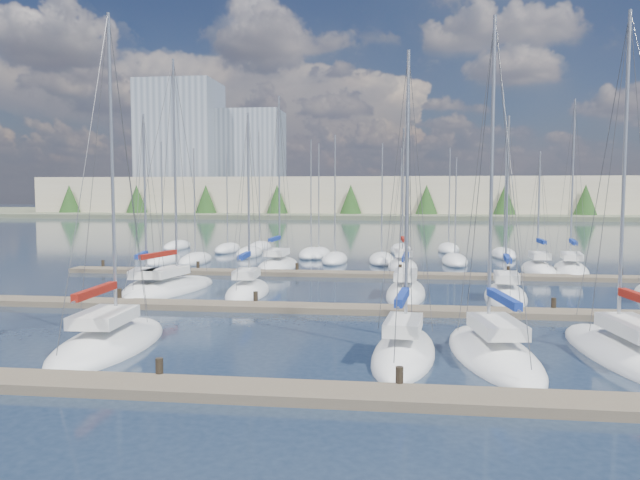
# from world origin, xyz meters

# --- Properties ---
(ground) EXTENTS (400.00, 400.00, 0.00)m
(ground) POSITION_xyz_m (0.00, 60.00, 0.00)
(ground) COLOR #212F43
(ground) RESTS_ON ground
(dock_near) EXTENTS (44.00, 1.93, 1.10)m
(dock_near) POSITION_xyz_m (0.00, 2.01, 0.15)
(dock_near) COLOR #6B5E4C
(dock_near) RESTS_ON ground
(dock_mid) EXTENTS (44.00, 1.93, 1.10)m
(dock_mid) POSITION_xyz_m (0.00, 16.01, 0.15)
(dock_mid) COLOR #6B5E4C
(dock_mid) RESTS_ON ground
(dock_far) EXTENTS (44.00, 1.93, 1.10)m
(dock_far) POSITION_xyz_m (0.00, 30.01, 0.15)
(dock_far) COLOR #6B5E4C
(dock_far) RESTS_ON ground
(sailboat_r) EXTENTS (3.95, 9.18, 14.44)m
(sailboat_r) POSITION_xyz_m (17.42, 34.49, 0.19)
(sailboat_r) COLOR white
(sailboat_r) RESTS_ON ground
(sailboat_c) EXTENTS (3.54, 8.85, 14.44)m
(sailboat_c) POSITION_xyz_m (-7.90, 7.21, 0.18)
(sailboat_c) COLOR white
(sailboat_c) RESTS_ON ground
(sailboat_f) EXTENTS (4.05, 10.27, 14.07)m
(sailboat_f) POSITION_xyz_m (12.67, 8.01, 0.18)
(sailboat_f) COLOR white
(sailboat_f) RESTS_ON ground
(sailboat_p) EXTENTS (2.83, 7.33, 12.42)m
(sailboat_p) POSITION_xyz_m (4.18, 35.30, 0.19)
(sailboat_p) COLOR white
(sailboat_p) RESTS_ON ground
(sailboat_d) EXTENTS (3.09, 7.78, 12.58)m
(sailboat_d) POSITION_xyz_m (4.16, 7.21, 0.19)
(sailboat_d) COLOR white
(sailboat_d) RESTS_ON ground
(sailboat_l) EXTENTS (3.19, 7.79, 11.68)m
(sailboat_l) POSITION_xyz_m (10.28, 21.39, 0.18)
(sailboat_l) COLOR white
(sailboat_l) RESTS_ON ground
(sailboat_q) EXTENTS (2.58, 6.95, 10.34)m
(sailboat_q) POSITION_xyz_m (14.94, 34.49, 0.18)
(sailboat_q) COLOR white
(sailboat_q) RESTS_ON ground
(sailboat_j) EXTENTS (2.80, 7.13, 12.04)m
(sailboat_j) POSITION_xyz_m (-5.46, 20.91, 0.18)
(sailboat_j) COLOR white
(sailboat_j) RESTS_ON ground
(sailboat_h) EXTENTS (4.01, 7.38, 11.98)m
(sailboat_h) POSITION_xyz_m (-11.90, 20.28, 0.18)
(sailboat_h) COLOR white
(sailboat_h) RESTS_ON ground
(sailboat_o) EXTENTS (3.28, 8.23, 15.11)m
(sailboat_o) POSITION_xyz_m (-6.23, 34.41, 0.19)
(sailboat_o) COLOR white
(sailboat_o) RESTS_ON ground
(sailboat_k) EXTENTS (2.82, 8.88, 13.34)m
(sailboat_k) POSITION_xyz_m (4.35, 21.73, 0.19)
(sailboat_k) COLOR white
(sailboat_k) RESTS_ON ground
(sailboat_e) EXTENTS (4.02, 9.09, 13.88)m
(sailboat_e) POSITION_xyz_m (7.58, 7.51, 0.18)
(sailboat_e) COLOR white
(sailboat_e) RESTS_ON ground
(sailboat_i) EXTENTS (4.73, 10.02, 15.53)m
(sailboat_i) POSITION_xyz_m (-10.58, 21.11, 0.19)
(sailboat_i) COLOR white
(sailboat_i) RESTS_ON ground
(distant_boats) EXTENTS (36.93, 20.75, 13.30)m
(distant_boats) POSITION_xyz_m (-4.34, 43.76, 0.29)
(distant_boats) COLOR #9EA0A5
(distant_boats) RESTS_ON ground
(shoreline) EXTENTS (400.00, 60.00, 38.00)m
(shoreline) POSITION_xyz_m (-13.29, 149.77, 7.44)
(shoreline) COLOR #666B51
(shoreline) RESTS_ON ground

